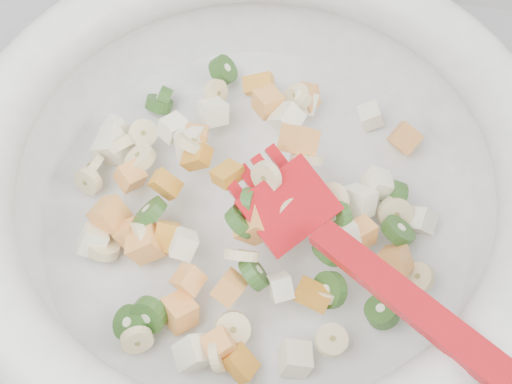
# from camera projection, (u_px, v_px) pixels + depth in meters

# --- Properties ---
(counter) EXTENTS (2.00, 0.60, 0.90)m
(counter) POSITION_uv_depth(u_px,v_px,m) (251.00, 362.00, 0.93)
(counter) COLOR gray
(counter) RESTS_ON ground
(mixing_bowl) EXTENTS (0.44, 0.44, 0.14)m
(mixing_bowl) POSITION_uv_depth(u_px,v_px,m) (256.00, 181.00, 0.48)
(mixing_bowl) COLOR white
(mixing_bowl) RESTS_ON counter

